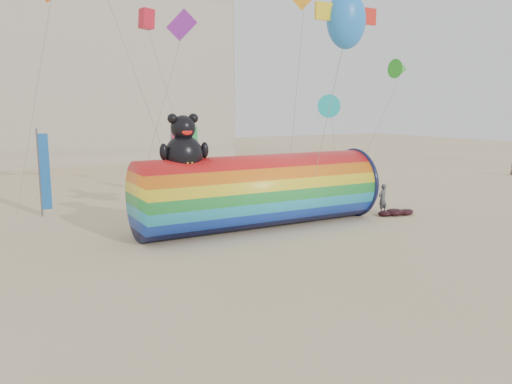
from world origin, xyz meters
TOP-DOWN VIEW (x-y plane):
  - ground at (0.00, 0.00)m, footprint 160.00×160.00m
  - windsock_assembly at (2.07, 4.01)m, footprint 13.45×4.10m
  - kite_handler at (10.38, 3.37)m, footprint 0.73×0.55m
  - fabric_bundle at (10.78, 2.58)m, footprint 2.62×1.35m
  - festival_banners at (-0.83, 15.08)m, footprint 12.26×5.47m
  - flying_kites at (0.02, 4.65)m, footprint 30.88×15.07m

SIDE VIEW (x-z plane):
  - ground at x=0.00m, z-range 0.00..0.00m
  - fabric_bundle at x=10.78m, z-range -0.03..0.37m
  - kite_handler at x=10.38m, z-range 0.00..1.81m
  - windsock_assembly at x=2.07m, z-range -1.04..5.16m
  - festival_banners at x=-0.83m, z-range 0.04..5.24m
  - flying_kites at x=0.02m, z-range 6.73..16.48m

